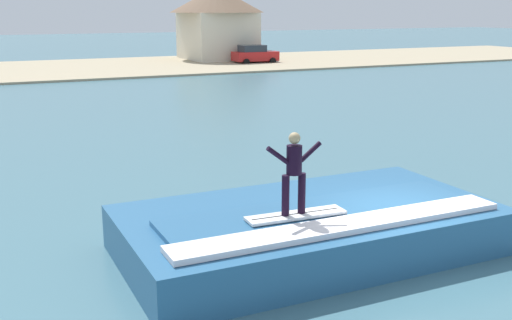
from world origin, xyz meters
TOP-DOWN VIEW (x-y plane):
  - ground_plane at (0.00, 0.00)m, footprint 260.00×260.00m
  - wave_crest at (-1.61, 1.06)m, footprint 8.31×4.40m
  - surfboard at (-2.32, 0.44)m, footprint 2.18×0.60m
  - surfer at (-2.38, 0.45)m, footprint 1.26×0.32m
  - shoreline_bank at (0.00, 47.04)m, footprint 120.00×19.38m
  - car_far_shore at (17.64, 45.23)m, footprint 4.37×2.30m
  - house_gabled_white at (15.92, 50.74)m, footprint 9.78×9.78m

SIDE VIEW (x-z plane):
  - ground_plane at x=0.00m, z-range 0.00..0.00m
  - shoreline_bank at x=0.00m, z-range 0.00..0.17m
  - wave_crest at x=-1.61m, z-range -0.03..1.08m
  - car_far_shore at x=17.64m, z-range 0.02..1.88m
  - surfboard at x=-2.32m, z-range 1.12..1.18m
  - surfer at x=-2.38m, z-range 1.28..3.01m
  - house_gabled_white at x=15.92m, z-range 0.58..8.10m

